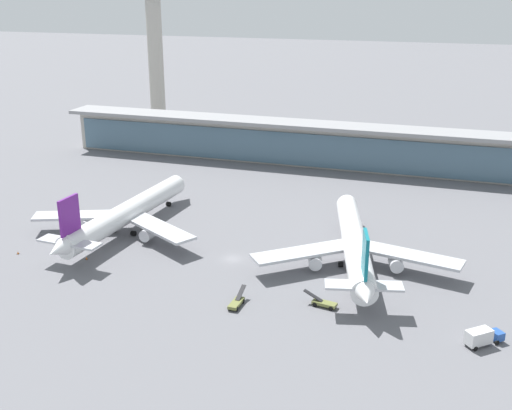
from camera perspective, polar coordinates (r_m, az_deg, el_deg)
ground_plane at (r=144.39m, az=-2.13°, el=-4.92°), size 1200.00×1200.00×0.00m
airliner_left_stand at (r=161.15m, az=-11.74°, el=-0.76°), size 45.99×59.94×15.96m
airliner_centre_stand at (r=141.30m, az=8.93°, el=-3.49°), size 44.74×59.18×15.96m
service_truck_near_nose_olive at (r=124.45m, az=6.14°, el=-8.81°), size 6.93×2.63×2.70m
service_truck_under_wing_blue at (r=118.01m, az=19.82°, el=-11.15°), size 6.99×6.56×3.10m
service_truck_mid_apron_olive at (r=124.01m, az=-1.77°, el=-8.81°), size 2.08×6.85×2.70m
terminal_building at (r=217.43m, az=5.37°, el=5.58°), size 183.60×12.80×15.20m
control_tower at (r=273.81m, az=-9.17°, el=14.55°), size 12.00×12.00×68.73m
safety_cone_alpha at (r=156.92m, az=-20.77°, el=-4.07°), size 0.62×0.62×0.70m
safety_cone_bravo at (r=149.16m, az=-15.11°, el=-4.66°), size 0.62×0.62×0.70m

